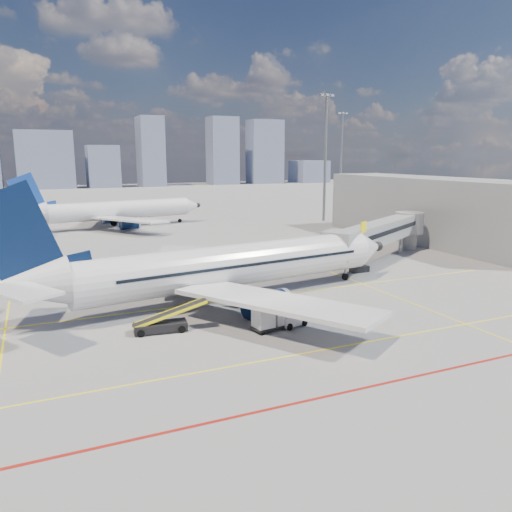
{
  "coord_description": "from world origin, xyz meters",
  "views": [
    {
      "loc": [
        -17.08,
        -34.2,
        13.38
      ],
      "look_at": [
        1.76,
        8.26,
        4.0
      ],
      "focal_mm": 35.0,
      "sensor_mm": 36.0,
      "label": 1
    }
  ],
  "objects_px": {
    "second_aircraft": "(113,211)",
    "cargo_dolly": "(272,318)",
    "main_aircraft": "(220,268)",
    "ramp_worker": "(350,317)",
    "baggage_tug": "(291,318)",
    "belt_loader": "(162,324)"
  },
  "relations": [
    {
      "from": "second_aircraft",
      "to": "cargo_dolly",
      "type": "relative_size",
      "value": 10.4
    },
    {
      "from": "main_aircraft",
      "to": "ramp_worker",
      "type": "distance_m",
      "value": 13.18
    },
    {
      "from": "baggage_tug",
      "to": "cargo_dolly",
      "type": "xyz_separation_m",
      "value": [
        -1.69,
        -0.01,
        0.23
      ]
    },
    {
      "from": "cargo_dolly",
      "to": "ramp_worker",
      "type": "bearing_deg",
      "value": -28.35
    },
    {
      "from": "ramp_worker",
      "to": "second_aircraft",
      "type": "bearing_deg",
      "value": 37.91
    },
    {
      "from": "ramp_worker",
      "to": "belt_loader",
      "type": "bearing_deg",
      "value": 100.58
    },
    {
      "from": "baggage_tug",
      "to": "belt_loader",
      "type": "relative_size",
      "value": 0.42
    },
    {
      "from": "baggage_tug",
      "to": "belt_loader",
      "type": "height_order",
      "value": "belt_loader"
    },
    {
      "from": "second_aircraft",
      "to": "ramp_worker",
      "type": "xyz_separation_m",
      "value": [
        8.76,
        -64.68,
        -2.42
      ]
    },
    {
      "from": "second_aircraft",
      "to": "cargo_dolly",
      "type": "xyz_separation_m",
      "value": [
        2.85,
        -62.69,
        -2.26
      ]
    },
    {
      "from": "belt_loader",
      "to": "second_aircraft",
      "type": "bearing_deg",
      "value": 91.55
    },
    {
      "from": "main_aircraft",
      "to": "ramp_worker",
      "type": "xyz_separation_m",
      "value": [
        6.99,
        -10.91,
        -2.42
      ]
    },
    {
      "from": "belt_loader",
      "to": "ramp_worker",
      "type": "bearing_deg",
      "value": -13.16
    },
    {
      "from": "second_aircraft",
      "to": "belt_loader",
      "type": "relative_size",
      "value": 6.07
    },
    {
      "from": "second_aircraft",
      "to": "baggage_tug",
      "type": "distance_m",
      "value": 62.89
    },
    {
      "from": "baggage_tug",
      "to": "main_aircraft",
      "type": "bearing_deg",
      "value": 92.54
    },
    {
      "from": "main_aircraft",
      "to": "baggage_tug",
      "type": "distance_m",
      "value": 9.65
    },
    {
      "from": "second_aircraft",
      "to": "belt_loader",
      "type": "bearing_deg",
      "value": -104.61
    },
    {
      "from": "main_aircraft",
      "to": "belt_loader",
      "type": "relative_size",
      "value": 6.91
    },
    {
      "from": "main_aircraft",
      "to": "second_aircraft",
      "type": "bearing_deg",
      "value": 84.13
    },
    {
      "from": "main_aircraft",
      "to": "second_aircraft",
      "type": "distance_m",
      "value": 53.81
    },
    {
      "from": "main_aircraft",
      "to": "belt_loader",
      "type": "distance_m",
      "value": 9.48
    }
  ]
}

